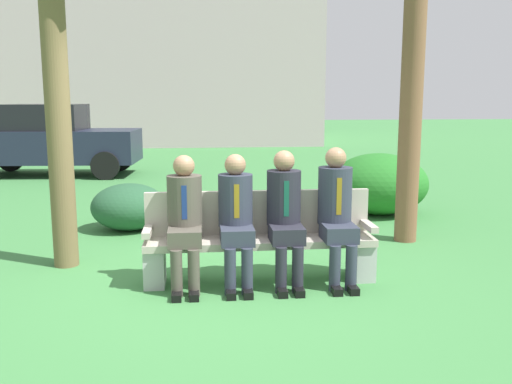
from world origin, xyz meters
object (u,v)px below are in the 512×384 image
parked_car_near (52,140)px  shrub_near_bench (129,207)px  park_bench (260,238)px  seated_man_centerleft (236,213)px  seated_man_rightmost (337,208)px  seated_man_leftmost (185,215)px  building_backdrop (130,38)px  seated_man_centerright (285,211)px  shrub_mid_lawn (379,184)px

parked_car_near → shrub_near_bench: bearing=-67.3°
park_bench → shrub_near_bench: 2.84m
seated_man_centerleft → seated_man_rightmost: 1.00m
seated_man_rightmost → shrub_near_bench: 3.44m
seated_man_leftmost → building_backdrop: (-2.60, 19.30, 3.59)m
building_backdrop → seated_man_rightmost: bearing=-78.0°
parked_car_near → seated_man_leftmost: bearing=-68.6°
park_bench → seated_man_leftmost: bearing=-170.1°
building_backdrop → seated_man_centerright: bearing=-79.5°
seated_man_centerleft → parked_car_near: (-3.77, 8.31, 0.11)m
seated_man_centerleft → shrub_mid_lawn: bearing=51.8°
seated_man_leftmost → shrub_mid_lawn: bearing=46.7°
shrub_mid_lawn → parked_car_near: (-6.26, 5.14, 0.35)m
park_bench → seated_man_centerright: 0.41m
seated_man_centerleft → parked_car_near: 9.13m
seated_man_centerleft → park_bench: bearing=28.0°
park_bench → parked_car_near: size_ratio=0.57×
seated_man_centerleft → shrub_mid_lawn: (2.50, 3.18, -0.24)m
shrub_mid_lawn → parked_car_near: parked_car_near is taller
seated_man_leftmost → parked_car_near: (-3.27, 8.32, 0.12)m
seated_man_rightmost → parked_car_near: bearing=119.8°
seated_man_centerleft → shrub_mid_lawn: seated_man_centerleft is taller
seated_man_rightmost → shrub_near_bench: (-2.33, 2.48, -0.43)m
seated_man_rightmost → seated_man_centerright: bearing=-179.7°
park_bench → shrub_near_bench: size_ratio=2.20×
seated_man_centerright → shrub_near_bench: 3.11m
seated_man_centerright → shrub_mid_lawn: (2.02, 3.17, -0.26)m
seated_man_centerright → seated_man_centerleft: bearing=-179.6°
seated_man_centerleft → shrub_near_bench: 2.85m
shrub_mid_lawn → parked_car_near: size_ratio=0.39×
shrub_near_bench → shrub_mid_lawn: 3.89m
seated_man_centerleft → building_backdrop: bearing=99.1°
seated_man_centerright → shrub_mid_lawn: seated_man_centerright is taller
shrub_mid_lawn → parked_car_near: bearing=140.6°
park_bench → building_backdrop: (-3.34, 19.17, 3.88)m
seated_man_centerleft → building_backdrop: size_ratio=0.08×
shrub_mid_lawn → parked_car_near: 8.11m
park_bench → shrub_near_bench: bearing=123.7°
building_backdrop → seated_man_leftmost: bearing=-82.3°
shrub_mid_lawn → seated_man_rightmost: bearing=-115.2°
park_bench → building_backdrop: 19.84m
seated_man_centerleft → building_backdrop: 19.88m
parked_car_near → building_backdrop: (0.67, 10.99, 3.48)m
shrub_mid_lawn → park_bench: bearing=-126.5°
park_bench → parked_car_near: parked_car_near is taller
shrub_near_bench → shrub_mid_lawn: (3.83, 0.69, 0.16)m
shrub_near_bench → seated_man_rightmost: bearing=-46.8°
seated_man_centerleft → seated_man_centerright: 0.48m
seated_man_leftmost → shrub_mid_lawn: size_ratio=0.83×
seated_man_leftmost → seated_man_rightmost: (1.50, 0.01, 0.03)m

